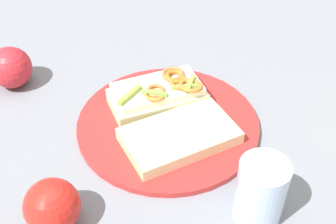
{
  "coord_description": "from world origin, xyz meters",
  "views": [
    {
      "loc": [
        0.51,
        -0.12,
        0.49
      ],
      "look_at": [
        0.0,
        0.0,
        0.03
      ],
      "focal_mm": 48.31,
      "sensor_mm": 36.0,
      "label": 1
    }
  ],
  "objects": [
    {
      "name": "ground_plane",
      "position": [
        0.0,
        0.0,
        0.0
      ],
      "size": [
        2.0,
        2.0,
        0.0
      ],
      "primitive_type": "plane",
      "color": "slate",
      "rests_on": "ground"
    },
    {
      "name": "sandwich",
      "position": [
        -0.04,
        -0.0,
        0.03
      ],
      "size": [
        0.1,
        0.16,
        0.05
      ],
      "rotation": [
        0.0,
        0.0,
        1.72
      ],
      "color": "beige",
      "rests_on": "plate"
    },
    {
      "name": "apple_3",
      "position": [
        -0.17,
        -0.24,
        0.04
      ],
      "size": [
        0.1,
        0.1,
        0.07
      ],
      "primitive_type": "sphere",
      "rotation": [
        0.0,
        0.0,
        0.92
      ],
      "color": "red",
      "rests_on": "ground_plane"
    },
    {
      "name": "drinking_glass",
      "position": [
        0.19,
        0.07,
        0.05
      ],
      "size": [
        0.06,
        0.06,
        0.09
      ],
      "primitive_type": "cylinder",
      "color": "#AFC9E6",
      "rests_on": "ground_plane"
    },
    {
      "name": "plate",
      "position": [
        0.0,
        0.0,
        0.01
      ],
      "size": [
        0.29,
        0.29,
        0.01
      ],
      "primitive_type": "cylinder",
      "color": "#B22A29",
      "rests_on": "ground_plane"
    },
    {
      "name": "bread_slice_side",
      "position": [
        0.05,
        0.01,
        0.02
      ],
      "size": [
        0.14,
        0.18,
        0.02
      ],
      "primitive_type": "cube",
      "rotation": [
        0.0,
        0.0,
        1.82
      ],
      "color": "beige",
      "rests_on": "plate"
    },
    {
      "name": "apple_2",
      "position": [
        0.15,
        -0.18,
        0.04
      ],
      "size": [
        0.09,
        0.09,
        0.07
      ],
      "primitive_type": "sphere",
      "rotation": [
        0.0,
        0.0,
        2.9
      ],
      "color": "red",
      "rests_on": "ground_plane"
    }
  ]
}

